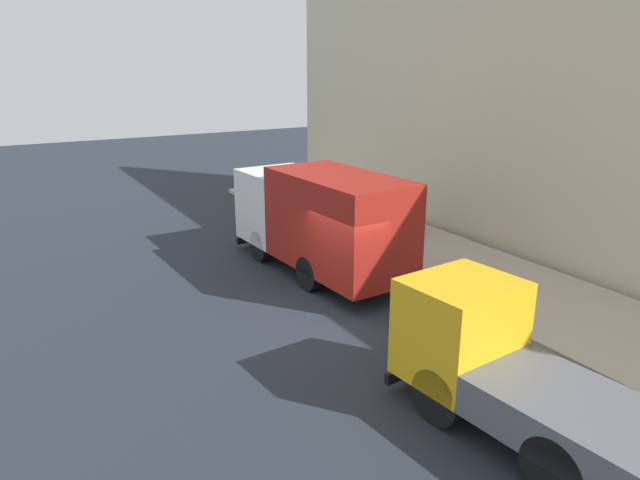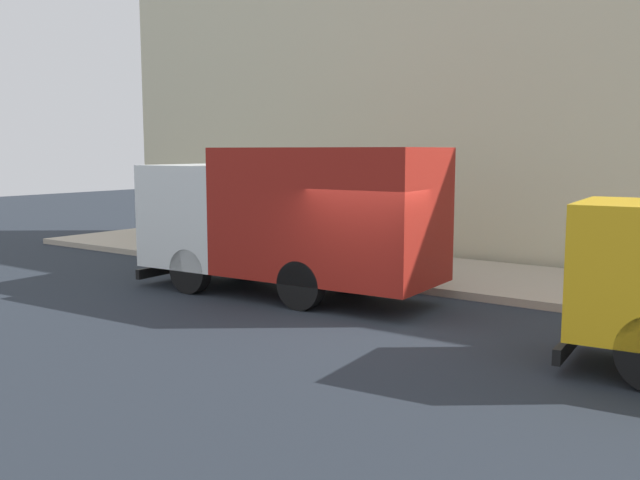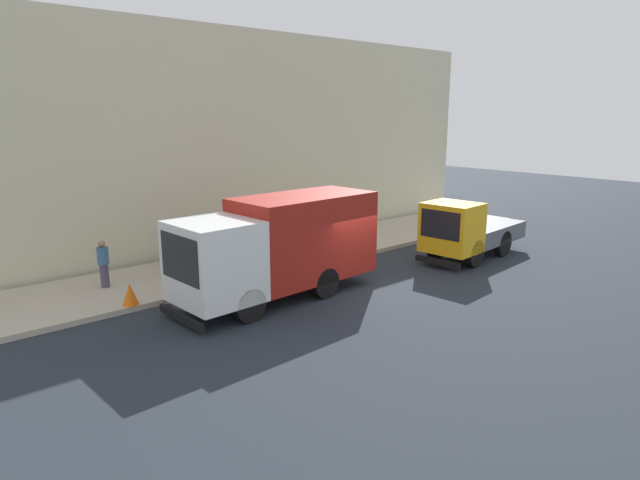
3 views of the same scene
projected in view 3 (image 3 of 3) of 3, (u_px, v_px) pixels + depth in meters
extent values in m
plane|color=#222931|center=(360.00, 289.00, 18.60)|extent=(80.00, 80.00, 0.00)
cube|color=#B4A894|center=(272.00, 257.00, 22.40)|extent=(4.39, 30.00, 0.18)
cube|color=beige|center=(233.00, 142.00, 23.33)|extent=(0.50, 30.00, 9.46)
cube|color=white|center=(215.00, 261.00, 15.76)|extent=(2.48, 2.36, 2.39)
cube|color=black|center=(180.00, 259.00, 14.95)|extent=(1.99, 0.16, 1.34)
cube|color=maroon|center=(304.00, 236.00, 18.08)|extent=(2.60, 4.89, 2.80)
cube|color=black|center=(181.00, 317.00, 15.29)|extent=(2.28, 0.23, 0.24)
cylinder|color=black|center=(249.00, 305.00, 15.61)|extent=(0.35, 1.04, 1.03)
cylinder|color=black|center=(210.00, 289.00, 17.07)|extent=(0.35, 1.04, 1.03)
cylinder|color=black|center=(325.00, 283.00, 17.67)|extent=(0.35, 1.04, 1.03)
cylinder|color=black|center=(284.00, 270.00, 19.13)|extent=(0.35, 1.04, 1.03)
cube|color=gold|center=(452.00, 227.00, 21.34)|extent=(2.19, 1.93, 1.96)
cube|color=black|center=(440.00, 225.00, 20.68)|extent=(1.72, 0.21, 1.10)
cube|color=#555860|center=(484.00, 232.00, 23.40)|extent=(2.36, 3.91, 0.73)
cube|color=black|center=(437.00, 262.00, 20.96)|extent=(1.97, 0.29, 0.24)
cylinder|color=black|center=(475.00, 254.00, 21.22)|extent=(0.39, 1.12, 1.10)
cylinder|color=black|center=(436.00, 246.00, 22.40)|extent=(0.39, 1.12, 1.10)
cylinder|color=black|center=(503.00, 243.00, 22.89)|extent=(0.39, 1.12, 1.10)
cylinder|color=black|center=(466.00, 237.00, 24.08)|extent=(0.39, 1.12, 1.10)
cylinder|color=#502F5B|center=(167.00, 257.00, 20.64)|extent=(0.39, 0.39, 0.80)
cylinder|color=#325797|center=(165.00, 239.00, 20.48)|extent=(0.52, 0.52, 0.56)
sphere|color=brown|center=(165.00, 229.00, 20.39)|extent=(0.21, 0.21, 0.21)
cylinder|color=#454058|center=(105.00, 275.00, 18.23)|extent=(0.39, 0.39, 0.81)
cylinder|color=#355E89|center=(103.00, 256.00, 18.07)|extent=(0.52, 0.52, 0.58)
sphere|color=#986751|center=(102.00, 244.00, 17.97)|extent=(0.24, 0.24, 0.24)
cylinder|color=#25222A|center=(175.00, 264.00, 19.50)|extent=(0.39, 0.39, 0.91)
cylinder|color=#292633|center=(174.00, 244.00, 19.33)|extent=(0.51, 0.51, 0.58)
sphere|color=#CCB185|center=(173.00, 233.00, 19.23)|extent=(0.23, 0.23, 0.23)
cone|color=orange|center=(130.00, 294.00, 16.53)|extent=(0.49, 0.49, 0.70)
cylinder|color=#4C5156|center=(282.00, 233.00, 20.26)|extent=(0.08, 0.08, 2.76)
cube|color=blue|center=(281.00, 203.00, 19.99)|extent=(0.44, 0.03, 0.36)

